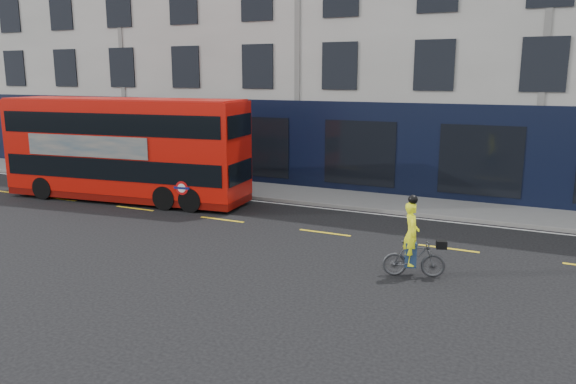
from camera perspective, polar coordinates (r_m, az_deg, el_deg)
The scene contains 8 objects.
ground at distance 19.20m, azimuth -9.11°, elevation -3.80°, with size 120.00×120.00×0.00m, color black.
pavement at distance 24.65m, azimuth -0.53°, elevation -0.04°, with size 60.00×3.00×0.12m, color slate.
kerb at distance 23.34m, azimuth -2.15°, elevation -0.71°, with size 60.00×0.12×0.13m, color gray.
building_terrace at distance 30.14m, azimuth 5.06°, elevation 16.27°, with size 50.00×10.07×15.00m.
road_edge_line at distance 23.09m, azimuth -2.50°, elevation -1.00°, with size 58.00×0.10×0.01m, color silver.
lane_dashes at distance 20.41m, azimuth -6.73°, elevation -2.79°, with size 58.00×0.12×0.01m, color gold, non-canonical shape.
bus at distance 24.06m, azimuth -16.18°, elevation 4.25°, with size 10.59×3.49×4.19m.
cyclist at distance 14.82m, azimuth 12.60°, elevation -5.71°, with size 1.66×0.93×2.16m.
Camera 1 is at (10.62, -15.16, 5.11)m, focal length 35.00 mm.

